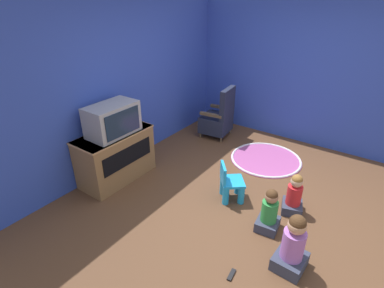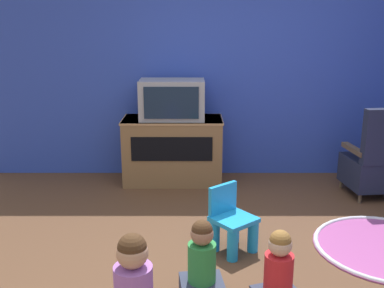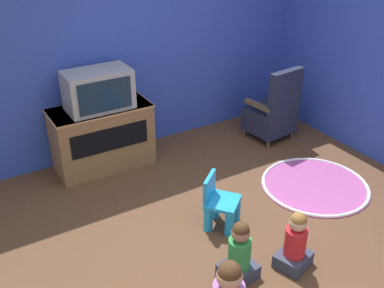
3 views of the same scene
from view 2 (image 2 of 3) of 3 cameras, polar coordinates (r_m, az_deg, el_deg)
name	(u,v)px [view 2 (image 2 of 3)]	position (r m, az deg, el deg)	size (l,w,h in m)	color
ground_plane	(256,262)	(3.67, 8.15, -14.67)	(30.00, 30.00, 0.00)	brown
wall_back	(205,70)	(5.39, 1.61, 9.44)	(5.28, 0.12, 2.55)	#2D47B2
tv_cabinet	(174,149)	(5.21, -2.35, -0.66)	(1.14, 0.55, 0.75)	brown
television	(173,100)	(5.05, -2.44, 5.65)	(0.72, 0.43, 0.44)	#939399
black_armchair	(377,163)	(5.14, 22.39, -2.28)	(0.60, 0.59, 0.99)	brown
yellow_kid_chair	(233,225)	(3.73, 5.17, -10.19)	(0.43, 0.43, 0.54)	#1E99DB
child_watching_center	(279,276)	(3.06, 11.00, -16.12)	(0.35, 0.33, 0.56)	#33384C
child_watching_right	(203,265)	(3.12, 1.35, -15.06)	(0.32, 0.29, 0.57)	#33384C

